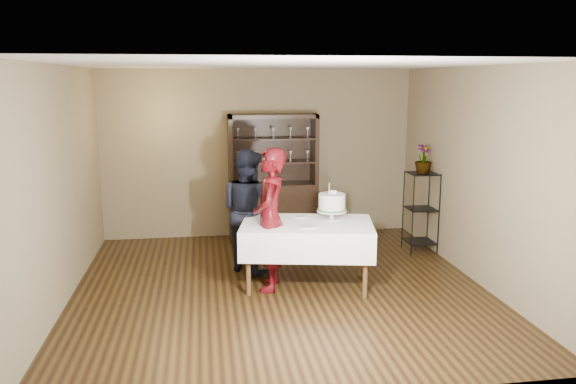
% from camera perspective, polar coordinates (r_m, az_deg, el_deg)
% --- Properties ---
extents(floor, '(5.00, 5.00, 0.00)m').
position_cam_1_polar(floor, '(7.05, -0.81, -9.69)').
color(floor, black).
rests_on(floor, ground).
extents(ceiling, '(5.00, 5.00, 0.00)m').
position_cam_1_polar(ceiling, '(6.58, -0.88, 12.82)').
color(ceiling, silver).
rests_on(ceiling, back_wall).
extents(back_wall, '(5.00, 0.02, 2.70)m').
position_cam_1_polar(back_wall, '(9.14, -3.00, 3.92)').
color(back_wall, '#75664B').
rests_on(back_wall, floor).
extents(wall_left, '(0.02, 5.00, 2.70)m').
position_cam_1_polar(wall_left, '(6.82, -22.16, 0.52)').
color(wall_left, '#75664B').
rests_on(wall_left, floor).
extents(wall_right, '(0.02, 5.00, 2.70)m').
position_cam_1_polar(wall_right, '(7.44, 18.59, 1.62)').
color(wall_right, '#75664B').
rests_on(wall_right, floor).
extents(china_hutch, '(1.40, 0.48, 2.00)m').
position_cam_1_polar(china_hutch, '(9.03, -1.53, -0.57)').
color(china_hutch, black).
rests_on(china_hutch, floor).
extents(plant_etagere, '(0.42, 0.42, 1.20)m').
position_cam_1_polar(plant_etagere, '(8.56, 13.34, -1.65)').
color(plant_etagere, black).
rests_on(plant_etagere, floor).
extents(cake_table, '(1.76, 1.28, 0.80)m').
position_cam_1_polar(cake_table, '(6.96, 1.95, -4.66)').
color(cake_table, silver).
rests_on(cake_table, floor).
extents(woman, '(0.54, 0.71, 1.74)m').
position_cam_1_polar(woman, '(6.79, -1.83, -2.81)').
color(woman, '#36040B').
rests_on(woman, floor).
extents(man, '(0.99, 1.01, 1.64)m').
position_cam_1_polar(man, '(7.48, -4.10, -1.88)').
color(man, black).
rests_on(man, floor).
extents(cake, '(0.42, 0.42, 0.52)m').
position_cam_1_polar(cake, '(7.04, 4.48, -1.17)').
color(cake, silver).
rests_on(cake, cake_table).
extents(plate_near, '(0.25, 0.25, 0.01)m').
position_cam_1_polar(plate_near, '(6.72, 2.11, -3.50)').
color(plate_near, silver).
rests_on(plate_near, cake_table).
extents(plate_far, '(0.20, 0.20, 0.01)m').
position_cam_1_polar(plate_far, '(7.19, 1.31, -2.51)').
color(plate_far, silver).
rests_on(plate_far, cake_table).
extents(potted_plant, '(0.33, 0.33, 0.43)m').
position_cam_1_polar(potted_plant, '(8.39, 13.59, 3.29)').
color(potted_plant, '#3E6530').
rests_on(potted_plant, plant_etagere).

